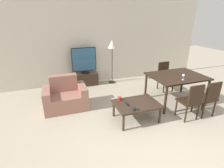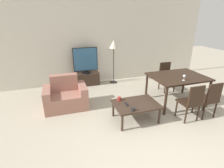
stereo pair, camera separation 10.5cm
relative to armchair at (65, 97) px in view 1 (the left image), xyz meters
The scene contains 15 objects.
ground_plane 2.83m from the armchair, 58.63° to the right, with size 18.00×18.00×0.00m, color #B2A893.
wall_back 2.43m from the armchair, 47.89° to the left, with size 7.38×0.06×2.70m.
armchair is the anchor object (origin of this frame).
tv_stand 1.56m from the armchair, 60.74° to the left, with size 0.82×0.37×0.42m.
tv 1.66m from the armchair, 60.69° to the left, with size 0.78×0.27×0.84m.
coffee_table 1.80m from the armchair, 37.09° to the right, with size 0.97×0.70×0.41m.
dining_table 2.90m from the armchair, 12.83° to the right, with size 1.36×1.04×0.75m.
dining_chair_near 2.95m from the armchair, 29.78° to the right, with size 0.40×0.40×0.86m.
dining_chair_far 3.05m from the armchair, ahead, with size 0.40×0.40×0.86m.
dining_chair_near_right 3.38m from the armchair, 25.74° to the right, with size 0.40×0.40×0.86m.
floor_lamp 2.32m from the armchair, 37.08° to the left, with size 0.28×0.28×1.46m.
remote_primary 1.63m from the armchair, 41.40° to the right, with size 0.04×0.15×0.02m.
cup_white_near 1.84m from the armchair, 47.46° to the right, with size 0.08×0.08×0.07m.
cup_colored_far 1.42m from the armchair, 36.68° to the right, with size 0.09×0.09×0.08m.
wine_glass_left 2.93m from the armchair, 19.48° to the right, with size 0.07×0.07×0.15m.
Camera 1 is at (-1.66, -1.71, 2.21)m, focal length 28.00 mm.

